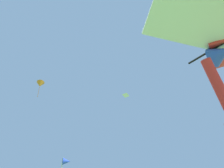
{
  "coord_description": "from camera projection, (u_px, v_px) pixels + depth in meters",
  "views": [
    {
      "loc": [
        -1.93,
        -0.93,
        0.93
      ],
      "look_at": [
        -0.23,
        2.87,
        3.16
      ],
      "focal_mm": 28.57,
      "sensor_mm": 36.0,
      "label": 1
    }
  ],
  "objects": [
    {
      "name": "distant_kite_white_mid_left",
      "position": [
        126.0,
        95.0,
        28.1
      ],
      "size": [
        1.06,
        1.1,
        0.48
      ],
      "color": "white"
    },
    {
      "name": "distant_kite_orange_high_right",
      "position": [
        40.0,
        84.0,
        28.86
      ],
      "size": [
        1.71,
        1.9,
        2.9
      ],
      "color": "orange"
    },
    {
      "name": "marker_flag",
      "position": [
        65.0,
        164.0,
        6.27
      ],
      "size": [
        0.3,
        0.24,
        1.61
      ],
      "color": "silver",
      "rests_on": "ground"
    }
  ]
}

